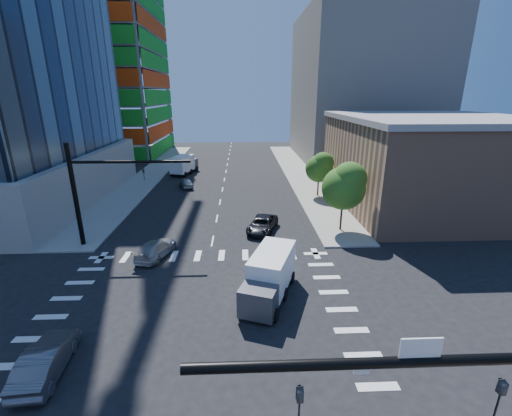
{
  "coord_description": "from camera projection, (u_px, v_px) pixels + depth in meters",
  "views": [
    {
      "loc": [
        2.81,
        -17.19,
        12.95
      ],
      "look_at": [
        3.87,
        8.0,
        4.51
      ],
      "focal_mm": 24.0,
      "sensor_mm": 36.0,
      "label": 1
    }
  ],
  "objects": [
    {
      "name": "ground",
      "position": [
        197.0,
        323.0,
        20.28
      ],
      "size": [
        160.0,
        160.0,
        0.0
      ],
      "primitive_type": "plane",
      "color": "black",
      "rests_on": "ground"
    },
    {
      "name": "road_markings",
      "position": [
        197.0,
        323.0,
        20.28
      ],
      "size": [
        20.0,
        20.0,
        0.01
      ],
      "primitive_type": "cube",
      "color": "silver",
      "rests_on": "ground"
    },
    {
      "name": "sidewalk_ne",
      "position": [
        298.0,
        173.0,
        58.66
      ],
      "size": [
        5.0,
        60.0,
        0.15
      ],
      "primitive_type": "cube",
      "color": "gray",
      "rests_on": "ground"
    },
    {
      "name": "sidewalk_nw",
      "position": [
        151.0,
        174.0,
        57.66
      ],
      "size": [
        5.0,
        60.0,
        0.15
      ],
      "primitive_type": "cube",
      "color": "gray",
      "rests_on": "ground"
    },
    {
      "name": "construction_building",
      "position": [
        93.0,
        34.0,
        70.06
      ],
      "size": [
        25.16,
        34.5,
        70.6
      ],
      "color": "slate",
      "rests_on": "ground"
    },
    {
      "name": "commercial_building",
      "position": [
        429.0,
        162.0,
        40.44
      ],
      "size": [
        20.5,
        22.5,
        10.6
      ],
      "color": "#A67B60",
      "rests_on": "ground"
    },
    {
      "name": "bg_building_ne",
      "position": [
        361.0,
        88.0,
        69.03
      ],
      "size": [
        24.0,
        30.0,
        28.0
      ],
      "primitive_type": "cube",
      "color": "slate",
      "rests_on": "ground"
    },
    {
      "name": "signal_mast_nw",
      "position": [
        91.0,
        186.0,
        29.04
      ],
      "size": [
        10.2,
        0.4,
        9.0
      ],
      "color": "black",
      "rests_on": "sidewalk_nw"
    },
    {
      "name": "tree_south",
      "position": [
        345.0,
        185.0,
        32.47
      ],
      "size": [
        4.16,
        4.16,
        6.82
      ],
      "color": "#382316",
      "rests_on": "sidewalk_ne"
    },
    {
      "name": "tree_north",
      "position": [
        320.0,
        167.0,
        44.08
      ],
      "size": [
        3.54,
        3.52,
        5.78
      ],
      "color": "#382316",
      "rests_on": "sidewalk_ne"
    },
    {
      "name": "car_nb_far",
      "position": [
        262.0,
        224.0,
        33.76
      ],
      "size": [
        3.74,
        5.52,
        1.4
      ],
      "primitive_type": "imported",
      "rotation": [
        0.0,
        0.0,
        -0.31
      ],
      "color": "black",
      "rests_on": "ground"
    },
    {
      "name": "car_sb_near",
      "position": [
        156.0,
        248.0,
        28.51
      ],
      "size": [
        3.12,
        5.1,
        1.38
      ],
      "primitive_type": "imported",
      "rotation": [
        0.0,
        0.0,
        2.87
      ],
      "color": "#B2B2B2",
      "rests_on": "ground"
    },
    {
      "name": "car_sb_mid",
      "position": [
        186.0,
        183.0,
        49.52
      ],
      "size": [
        2.87,
        4.18,
        1.32
      ],
      "primitive_type": "imported",
      "rotation": [
        0.0,
        0.0,
        3.51
      ],
      "color": "#979A9E",
      "rests_on": "ground"
    },
    {
      "name": "car_sb_cross",
      "position": [
        46.0,
        360.0,
        16.5
      ],
      "size": [
        2.02,
        4.75,
        1.53
      ],
      "primitive_type": "imported",
      "rotation": [
        0.0,
        0.0,
        3.23
      ],
      "color": "#57565C",
      "rests_on": "ground"
    },
    {
      "name": "box_truck_near",
      "position": [
        268.0,
        281.0,
        22.37
      ],
      "size": [
        4.26,
        6.21,
        3.0
      ],
      "rotation": [
        0.0,
        0.0,
        -0.35
      ],
      "color": "black",
      "rests_on": "ground"
    },
    {
      "name": "box_truck_far",
      "position": [
        185.0,
        166.0,
        58.03
      ],
      "size": [
        4.07,
        6.42,
        3.13
      ],
      "rotation": [
        0.0,
        0.0,
        2.87
      ],
      "color": "black",
      "rests_on": "ground"
    }
  ]
}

